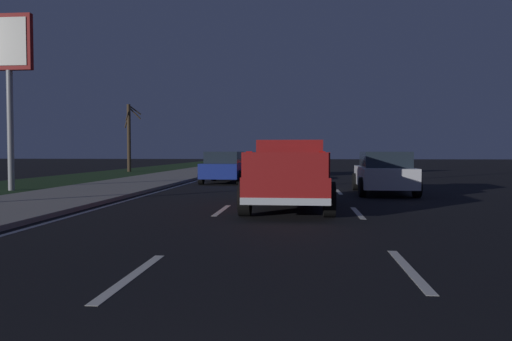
% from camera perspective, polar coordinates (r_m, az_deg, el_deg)
% --- Properties ---
extents(ground, '(144.00, 144.00, 0.00)m').
position_cam_1_polar(ground, '(28.57, 4.63, -0.90)').
color(ground, black).
extents(sidewalk_shoulder, '(108.00, 4.00, 0.12)m').
position_cam_1_polar(sidewalk_shoulder, '(29.62, -9.94, -0.70)').
color(sidewalk_shoulder, gray).
rests_on(sidewalk_shoulder, ground).
extents(grass_verge, '(108.00, 6.00, 0.01)m').
position_cam_1_polar(grass_verge, '(31.31, -18.80, -0.74)').
color(grass_verge, '#1E3819').
rests_on(grass_verge, ground).
extents(lane_markings, '(108.00, 7.04, 0.01)m').
position_cam_1_polar(lane_markings, '(31.89, -0.86, -0.57)').
color(lane_markings, silver).
rests_on(lane_markings, ground).
extents(pickup_truck, '(5.43, 2.30, 1.87)m').
position_cam_1_polar(pickup_truck, '(13.83, 3.89, -0.44)').
color(pickup_truck, maroon).
rests_on(pickup_truck, ground).
extents(sedan_red, '(4.41, 2.04, 1.54)m').
position_cam_1_polar(sedan_red, '(32.28, 4.28, 0.85)').
color(sedan_red, maroon).
rests_on(sedan_red, ground).
extents(sedan_blue, '(4.44, 2.09, 1.54)m').
position_cam_1_polar(sedan_blue, '(24.47, -3.55, 0.42)').
color(sedan_blue, navy).
rests_on(sedan_blue, ground).
extents(sedan_white, '(4.45, 2.10, 1.54)m').
position_cam_1_polar(sedan_white, '(18.68, 14.54, -0.21)').
color(sedan_white, silver).
rests_on(sedan_white, ground).
extents(gas_price_sign, '(0.27, 1.90, 6.95)m').
position_cam_1_polar(gas_price_sign, '(22.17, -26.62, 11.52)').
color(gas_price_sign, '#99999E').
rests_on(gas_price_sign, ground).
extents(bare_tree_far, '(1.13, 1.35, 5.14)m').
position_cam_1_polar(bare_tree_far, '(39.02, -14.43, 3.91)').
color(bare_tree_far, '#423323').
rests_on(bare_tree_far, ground).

